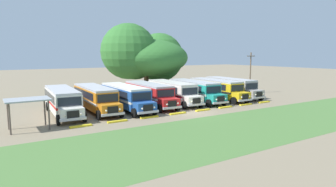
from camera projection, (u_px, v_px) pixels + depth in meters
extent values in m
plane|color=#84755B|center=(192.00, 113.00, 32.71)|extent=(220.00, 220.00, 0.00)
cube|color=#4C7538|center=(244.00, 127.00, 26.27)|extent=(80.00, 10.50, 0.01)
cube|color=silver|center=(62.00, 100.00, 31.84)|extent=(3.08, 9.34, 2.10)
cube|color=red|center=(62.00, 102.00, 31.87)|extent=(3.11, 9.36, 0.24)
cube|color=black|center=(73.00, 94.00, 32.64)|extent=(0.55, 7.99, 0.80)
cube|color=black|center=(49.00, 96.00, 31.43)|extent=(0.55, 7.99, 0.80)
cube|color=#B2B2B7|center=(62.00, 90.00, 31.69)|extent=(2.99, 9.23, 0.22)
cube|color=silver|center=(72.00, 113.00, 27.31)|extent=(2.28, 1.54, 1.05)
cube|color=black|center=(73.00, 115.00, 26.66)|extent=(1.10, 0.17, 0.70)
cube|color=#B7B7BC|center=(73.00, 119.00, 26.68)|extent=(2.41, 0.35, 0.24)
cube|color=black|center=(70.00, 102.00, 27.75)|extent=(2.20, 0.20, 0.84)
cube|color=red|center=(56.00, 96.00, 35.87)|extent=(0.90, 0.12, 1.30)
sphere|color=#EAE5C6|center=(81.00, 114.00, 26.95)|extent=(0.20, 0.20, 0.20)
sphere|color=#EAE5C6|center=(65.00, 115.00, 26.28)|extent=(0.20, 0.20, 0.20)
cylinder|color=black|center=(85.00, 117.00, 28.04)|extent=(0.34, 1.02, 1.00)
cylinder|color=black|center=(58.00, 120.00, 26.89)|extent=(0.34, 1.02, 1.00)
cylinder|color=black|center=(69.00, 104.00, 35.16)|extent=(0.34, 1.02, 1.00)
cylinder|color=black|center=(48.00, 106.00, 34.02)|extent=(0.34, 1.02, 1.00)
cube|color=orange|center=(95.00, 97.00, 33.90)|extent=(2.74, 9.26, 2.10)
cube|color=white|center=(95.00, 99.00, 33.93)|extent=(2.77, 9.28, 0.24)
cube|color=black|center=(104.00, 92.00, 34.74)|extent=(0.25, 8.00, 0.80)
cube|color=black|center=(83.00, 93.00, 33.45)|extent=(0.25, 8.00, 0.80)
cube|color=#B2B2B7|center=(94.00, 87.00, 33.75)|extent=(2.66, 9.16, 0.22)
cube|color=orange|center=(110.00, 109.00, 29.46)|extent=(2.24, 1.46, 1.05)
cube|color=black|center=(113.00, 110.00, 28.83)|extent=(1.10, 0.13, 0.70)
cube|color=#B7B7BC|center=(113.00, 114.00, 28.85)|extent=(2.40, 0.26, 0.24)
cube|color=black|center=(108.00, 98.00, 29.90)|extent=(2.20, 0.12, 0.84)
cube|color=white|center=(84.00, 94.00, 37.85)|extent=(0.90, 0.08, 1.30)
sphere|color=#EAE5C6|center=(120.00, 109.00, 29.14)|extent=(0.20, 0.20, 0.20)
sphere|color=#EAE5C6|center=(106.00, 111.00, 28.43)|extent=(0.20, 0.20, 0.20)
cylinder|color=black|center=(121.00, 113.00, 30.23)|extent=(0.31, 1.01, 1.00)
cylinder|color=black|center=(99.00, 115.00, 29.01)|extent=(0.31, 1.01, 1.00)
cylinder|color=black|center=(97.00, 102.00, 37.21)|extent=(0.31, 1.01, 1.00)
cylinder|color=black|center=(78.00, 103.00, 35.99)|extent=(0.31, 1.01, 1.00)
cube|color=#23519E|center=(124.00, 96.00, 34.92)|extent=(2.58, 9.22, 2.10)
cube|color=silver|center=(124.00, 97.00, 34.95)|extent=(2.61, 9.24, 0.24)
cube|color=black|center=(133.00, 91.00, 35.77)|extent=(0.11, 8.00, 0.80)
cube|color=black|center=(113.00, 92.00, 34.45)|extent=(0.11, 8.00, 0.80)
cube|color=silver|center=(124.00, 86.00, 34.77)|extent=(2.50, 9.12, 0.22)
cube|color=#23519E|center=(145.00, 107.00, 30.53)|extent=(2.21, 1.42, 1.05)
cube|color=black|center=(148.00, 108.00, 29.91)|extent=(1.10, 0.11, 0.70)
cube|color=#B7B7BC|center=(148.00, 112.00, 29.93)|extent=(2.40, 0.22, 0.24)
cube|color=black|center=(142.00, 97.00, 30.96)|extent=(2.20, 0.08, 0.84)
cube|color=silver|center=(111.00, 93.00, 38.83)|extent=(0.90, 0.07, 1.30)
sphere|color=#EAE5C6|center=(154.00, 107.00, 30.23)|extent=(0.20, 0.20, 0.20)
sphere|color=#EAE5C6|center=(142.00, 109.00, 29.50)|extent=(0.20, 0.20, 0.20)
cylinder|color=black|center=(154.00, 111.00, 31.31)|extent=(0.29, 1.00, 1.00)
cylinder|color=black|center=(134.00, 113.00, 30.06)|extent=(0.29, 1.00, 1.00)
cylinder|color=black|center=(124.00, 100.00, 38.22)|extent=(0.29, 1.00, 1.00)
cylinder|color=black|center=(106.00, 102.00, 36.96)|extent=(0.29, 1.00, 1.00)
cube|color=red|center=(148.00, 93.00, 37.48)|extent=(2.82, 9.28, 2.10)
cube|color=white|center=(148.00, 94.00, 37.50)|extent=(2.85, 9.30, 0.24)
cube|color=black|center=(156.00, 88.00, 38.30)|extent=(0.32, 8.00, 0.80)
cube|color=black|center=(138.00, 90.00, 37.04)|extent=(0.32, 8.00, 0.80)
cube|color=#B2B2B7|center=(148.00, 84.00, 37.32)|extent=(2.74, 9.18, 0.22)
cube|color=red|center=(169.00, 103.00, 33.02)|extent=(2.25, 1.48, 1.05)
cube|color=black|center=(172.00, 104.00, 32.38)|extent=(1.10, 0.14, 0.70)
cube|color=#B7B7BC|center=(172.00, 108.00, 32.41)|extent=(2.41, 0.28, 0.24)
cube|color=black|center=(166.00, 93.00, 33.45)|extent=(2.20, 0.14, 0.84)
cube|color=white|center=(134.00, 90.00, 41.45)|extent=(0.90, 0.09, 1.30)
sphere|color=#EAE5C6|center=(178.00, 103.00, 32.69)|extent=(0.20, 0.20, 0.20)
sphere|color=#EAE5C6|center=(167.00, 104.00, 31.99)|extent=(0.20, 0.20, 0.20)
cylinder|color=black|center=(177.00, 107.00, 33.77)|extent=(0.31, 1.01, 1.00)
cylinder|color=black|center=(159.00, 108.00, 32.57)|extent=(0.31, 1.01, 1.00)
cylinder|color=black|center=(146.00, 97.00, 40.79)|extent=(0.31, 1.01, 1.00)
cylinder|color=black|center=(130.00, 99.00, 39.59)|extent=(0.31, 1.01, 1.00)
cube|color=silver|center=(171.00, 91.00, 39.52)|extent=(3.00, 9.32, 2.10)
cube|color=maroon|center=(171.00, 92.00, 39.55)|extent=(3.04, 9.35, 0.24)
cube|color=black|center=(178.00, 87.00, 40.33)|extent=(0.48, 7.99, 0.80)
cube|color=black|center=(162.00, 88.00, 39.10)|extent=(0.48, 7.99, 0.80)
cube|color=beige|center=(171.00, 83.00, 39.37)|extent=(2.92, 9.22, 0.22)
cube|color=silver|center=(193.00, 100.00, 35.01)|extent=(2.27, 1.52, 1.05)
cube|color=black|center=(197.00, 101.00, 34.36)|extent=(1.10, 0.16, 0.70)
cube|color=#B7B7BC|center=(197.00, 105.00, 34.39)|extent=(2.41, 0.33, 0.24)
cube|color=black|center=(190.00, 91.00, 35.45)|extent=(2.20, 0.18, 0.84)
cube|color=maroon|center=(156.00, 88.00, 43.54)|extent=(0.90, 0.11, 1.30)
sphere|color=#EAE5C6|center=(202.00, 101.00, 34.66)|extent=(0.20, 0.20, 0.20)
sphere|color=#EAE5C6|center=(192.00, 101.00, 33.98)|extent=(0.20, 0.20, 0.20)
cylinder|color=black|center=(201.00, 104.00, 35.74)|extent=(0.33, 1.01, 1.00)
cylinder|color=black|center=(184.00, 105.00, 34.59)|extent=(0.33, 1.01, 1.00)
cylinder|color=black|center=(168.00, 95.00, 42.84)|extent=(0.33, 1.01, 1.00)
cylinder|color=black|center=(154.00, 97.00, 41.68)|extent=(0.33, 1.01, 1.00)
cube|color=teal|center=(193.00, 90.00, 40.91)|extent=(3.01, 9.33, 2.10)
cube|color=white|center=(193.00, 91.00, 40.93)|extent=(3.05, 9.35, 0.24)
cube|color=black|center=(200.00, 86.00, 41.71)|extent=(0.49, 7.99, 0.80)
cube|color=black|center=(185.00, 87.00, 40.49)|extent=(0.49, 7.99, 0.80)
cube|color=#B2B2B7|center=(193.00, 82.00, 40.75)|extent=(2.93, 9.22, 0.22)
cube|color=teal|center=(217.00, 99.00, 36.39)|extent=(2.28, 1.52, 1.05)
cube|color=black|center=(221.00, 99.00, 35.75)|extent=(1.10, 0.16, 0.70)
cube|color=#B7B7BC|center=(221.00, 103.00, 35.77)|extent=(2.41, 0.33, 0.24)
cube|color=black|center=(214.00, 90.00, 36.83)|extent=(2.20, 0.18, 0.84)
cube|color=white|center=(176.00, 87.00, 44.92)|extent=(0.90, 0.11, 1.30)
sphere|color=#EAE5C6|center=(226.00, 99.00, 36.04)|extent=(0.20, 0.20, 0.20)
sphere|color=#EAE5C6|center=(217.00, 100.00, 35.37)|extent=(0.20, 0.20, 0.20)
cylinder|color=black|center=(224.00, 102.00, 37.13)|extent=(0.34, 1.01, 1.00)
cylinder|color=black|center=(209.00, 103.00, 35.97)|extent=(0.34, 1.01, 1.00)
cylinder|color=black|center=(189.00, 94.00, 44.23)|extent=(0.34, 1.01, 1.00)
cylinder|color=black|center=(175.00, 95.00, 43.07)|extent=(0.34, 1.01, 1.00)
cube|color=yellow|center=(215.00, 88.00, 42.74)|extent=(2.66, 9.24, 2.10)
cube|color=black|center=(215.00, 89.00, 42.76)|extent=(2.69, 9.26, 0.24)
cube|color=black|center=(220.00, 84.00, 43.58)|extent=(0.18, 8.00, 0.80)
cube|color=black|center=(207.00, 85.00, 42.27)|extent=(0.18, 8.00, 0.80)
cube|color=#B2B2B7|center=(215.00, 80.00, 42.58)|extent=(2.58, 9.14, 0.22)
cube|color=yellow|center=(241.00, 96.00, 38.33)|extent=(2.22, 1.44, 1.05)
cube|color=black|center=(245.00, 97.00, 37.70)|extent=(1.10, 0.12, 0.70)
cube|color=#B7B7BC|center=(245.00, 100.00, 37.72)|extent=(2.40, 0.24, 0.24)
cube|color=black|center=(238.00, 88.00, 38.75)|extent=(2.20, 0.10, 0.84)
cube|color=black|center=(196.00, 86.00, 46.66)|extent=(0.90, 0.08, 1.30)
sphere|color=#EAE5C6|center=(249.00, 96.00, 38.01)|extent=(0.20, 0.20, 0.20)
sphere|color=#EAE5C6|center=(242.00, 97.00, 37.29)|extent=(0.20, 0.20, 0.20)
cylinder|color=black|center=(247.00, 99.00, 39.10)|extent=(0.30, 1.00, 1.00)
cylinder|color=black|center=(234.00, 101.00, 37.86)|extent=(0.30, 1.00, 1.00)
cylinder|color=black|center=(208.00, 92.00, 46.04)|extent=(0.30, 1.00, 1.00)
cylinder|color=black|center=(196.00, 94.00, 44.80)|extent=(0.30, 1.00, 1.00)
cube|color=#9E9993|center=(230.00, 86.00, 45.06)|extent=(2.92, 9.31, 2.10)
cube|color=#282828|center=(229.00, 88.00, 45.08)|extent=(2.95, 9.33, 0.24)
cube|color=black|center=(234.00, 83.00, 45.87)|extent=(0.41, 7.99, 0.80)
cube|color=black|center=(222.00, 84.00, 44.62)|extent=(0.41, 7.99, 0.80)
cube|color=#B2B2B7|center=(230.00, 79.00, 44.90)|extent=(2.84, 9.20, 0.22)
cube|color=#9E9993|center=(255.00, 94.00, 40.56)|extent=(2.26, 1.50, 1.05)
cube|color=black|center=(259.00, 94.00, 39.92)|extent=(1.10, 0.15, 0.70)
cube|color=#B7B7BC|center=(259.00, 98.00, 39.95)|extent=(2.41, 0.31, 0.24)
cube|color=black|center=(252.00, 86.00, 41.00)|extent=(2.20, 0.16, 0.84)
cube|color=#282828|center=(211.00, 84.00, 49.05)|extent=(0.90, 0.10, 1.30)
sphere|color=#EAE5C6|center=(263.00, 94.00, 40.22)|extent=(0.20, 0.20, 0.20)
sphere|color=#EAE5C6|center=(256.00, 95.00, 39.54)|extent=(0.20, 0.20, 0.20)
cylinder|color=black|center=(261.00, 97.00, 41.31)|extent=(0.33, 1.01, 1.00)
cylinder|color=black|center=(248.00, 98.00, 40.13)|extent=(0.33, 1.01, 1.00)
cylinder|color=black|center=(223.00, 91.00, 48.37)|extent=(0.33, 1.01, 1.00)
cylinder|color=black|center=(211.00, 92.00, 47.19)|extent=(0.33, 1.01, 1.00)
cube|color=yellow|center=(81.00, 126.00, 26.37)|extent=(2.00, 0.36, 0.15)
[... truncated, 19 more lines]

